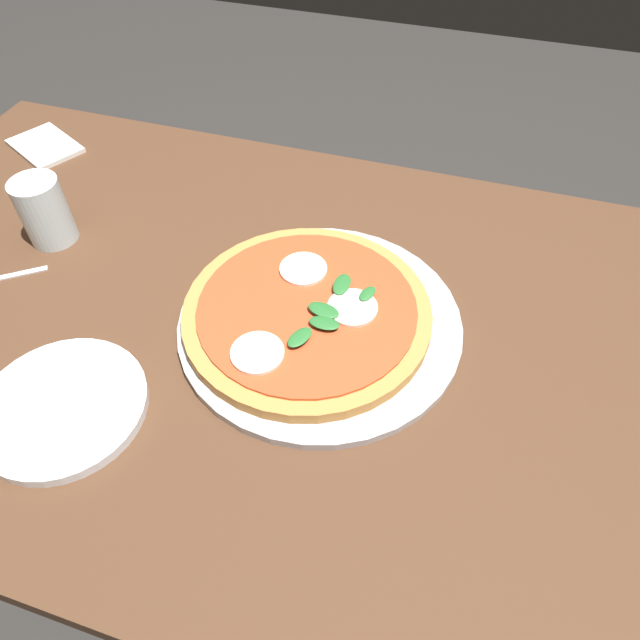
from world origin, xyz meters
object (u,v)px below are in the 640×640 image
object	(u,v)px
plate_white	(63,407)
pizza	(307,312)
napkin	(45,146)
serving_tray	(320,322)
glass_cup	(44,211)
dining_table	(287,370)

from	to	relation	value
plate_white	pizza	bearing A→B (deg)	42.66
pizza	napkin	distance (m)	0.65
pizza	plate_white	distance (m)	0.32
plate_white	napkin	size ratio (longest dim) A/B	1.52
pizza	serving_tray	bearing A→B (deg)	10.06
pizza	glass_cup	world-z (taller)	glass_cup
pizza	glass_cup	bearing A→B (deg)	173.03
pizza	napkin	xyz separation A→B (m)	(-0.59, 0.26, -0.02)
dining_table	plate_white	xyz separation A→B (m)	(-0.20, -0.21, 0.12)
pizza	napkin	size ratio (longest dim) A/B	2.51
serving_tray	glass_cup	xyz separation A→B (m)	(-0.44, 0.05, 0.04)
dining_table	napkin	distance (m)	0.63
serving_tray	plate_white	size ratio (longest dim) A/B	1.90
plate_white	napkin	xyz separation A→B (m)	(-0.36, 0.48, -0.00)
serving_tray	napkin	bearing A→B (deg)	156.83
serving_tray	glass_cup	distance (m)	0.45
pizza	glass_cup	distance (m)	0.43
pizza	napkin	bearing A→B (deg)	156.01
pizza	plate_white	bearing A→B (deg)	-137.34
glass_cup	dining_table	bearing A→B (deg)	-8.31
dining_table	napkin	xyz separation A→B (m)	(-0.56, 0.27, 0.12)
dining_table	serving_tray	distance (m)	0.13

